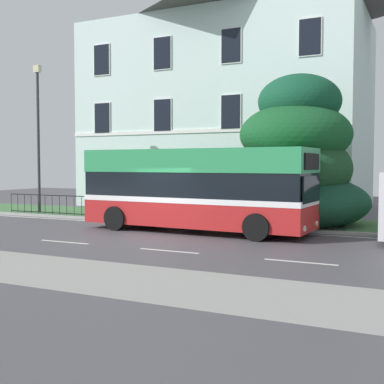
{
  "coord_description": "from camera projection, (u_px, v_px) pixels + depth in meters",
  "views": [
    {
      "loc": [
        9.13,
        -15.01,
        2.62
      ],
      "look_at": [
        -0.03,
        4.05,
        1.45
      ],
      "focal_mm": 46.78,
      "sensor_mm": 36.0,
      "label": 1
    }
  ],
  "objects": [
    {
      "name": "ground_plane",
      "position": [
        154.0,
        236.0,
        18.31
      ],
      "size": [
        60.0,
        56.0,
        0.18
      ],
      "color": "#47444A"
    },
    {
      "name": "georgian_townhouse",
      "position": [
        229.0,
        101.0,
        30.72
      ],
      "size": [
        16.31,
        9.81,
        12.77
      ],
      "color": "silver",
      "rests_on": "ground_plane"
    },
    {
      "name": "iron_verge_railing",
      "position": [
        151.0,
        209.0,
        22.49
      ],
      "size": [
        16.97,
        0.04,
        0.97
      ],
      "color": "black",
      "rests_on": "ground_plane"
    },
    {
      "name": "evergreen_tree",
      "position": [
        299.0,
        162.0,
        20.89
      ],
      "size": [
        5.53,
        5.53,
        6.49
      ],
      "color": "#423328",
      "rests_on": "ground_plane"
    },
    {
      "name": "single_decker_bus",
      "position": [
        196.0,
        189.0,
        19.38
      ],
      "size": [
        9.18,
        2.99,
        3.2
      ],
      "rotation": [
        0.0,
        0.0,
        -0.05
      ],
      "color": "#B01F20",
      "rests_on": "ground_plane"
    },
    {
      "name": "street_lamp_post",
      "position": [
        38.0,
        130.0,
        25.82
      ],
      "size": [
        0.36,
        0.24,
        7.57
      ],
      "color": "#333338",
      "rests_on": "ground_plane"
    },
    {
      "name": "litter_bin",
      "position": [
        130.0,
        206.0,
        23.93
      ],
      "size": [
        0.52,
        0.52,
        1.04
      ],
      "color": "#23472D",
      "rests_on": "ground_plane"
    }
  ]
}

